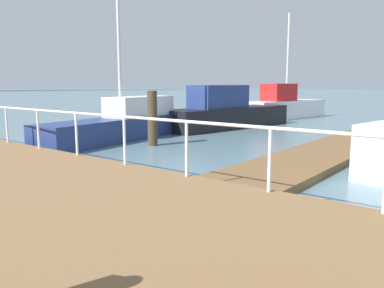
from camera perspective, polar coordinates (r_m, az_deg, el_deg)
The scene contains 7 objects.
ground_plane at distance 16.11m, azimuth -18.21°, elevation 0.73°, with size 300.00×300.00×0.00m, color slate.
floating_dock at distance 12.87m, azimuth 19.76°, elevation -0.89°, with size 13.60×2.00×0.18m, color brown.
boardwalk_railing at distance 6.78m, azimuth 4.88°, elevation 1.14°, with size 0.06×29.54×1.08m.
dock_piling_2 at distance 13.60m, azimuth -5.84°, elevation 3.76°, with size 0.34×0.34×1.91m, color #473826.
moored_boat_0 at distance 19.17m, azimuth 5.08°, elevation 4.65°, with size 7.67×2.80×2.09m.
moored_boat_3 at distance 24.79m, azimuth 13.44°, elevation 5.44°, with size 6.53×2.74×6.35m.
moored_boat_4 at distance 15.48m, azimuth -9.71°, elevation 3.13°, with size 7.54×2.40×6.62m.
Camera 1 is at (-8.76, 6.65, 2.15)m, focal length 36.31 mm.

